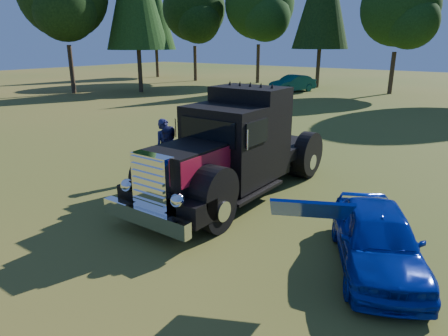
% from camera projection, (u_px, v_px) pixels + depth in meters
% --- Properties ---
extents(ground, '(120.00, 120.00, 0.00)m').
position_uv_depth(ground, '(220.00, 240.00, 8.86)').
color(ground, '#33591A').
rests_on(ground, ground).
extents(diamond_t_truck, '(3.38, 7.16, 3.00)m').
position_uv_depth(diamond_t_truck, '(232.00, 152.00, 11.07)').
color(diamond_t_truck, black).
rests_on(diamond_t_truck, ground).
extents(hotrod_coupe, '(3.01, 4.17, 1.89)m').
position_uv_depth(hotrod_coupe, '(377.00, 238.00, 7.63)').
color(hotrod_coupe, '#09068F').
rests_on(hotrod_coupe, ground).
extents(spectator_near, '(0.58, 0.77, 1.90)m').
position_uv_depth(spectator_near, '(165.00, 148.00, 12.81)').
color(spectator_near, '#20234B').
rests_on(spectator_near, ground).
extents(spectator_far, '(1.20, 1.16, 1.94)m').
position_uv_depth(spectator_far, '(171.00, 160.00, 11.46)').
color(spectator_far, '#1A293D').
rests_on(spectator_far, ground).
extents(distant_teal_car, '(2.90, 4.64, 1.44)m').
position_uv_depth(distant_teal_car, '(293.00, 84.00, 34.89)').
color(distant_teal_car, '#092B39').
rests_on(distant_teal_car, ground).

